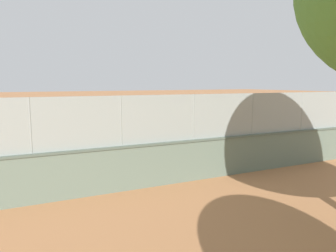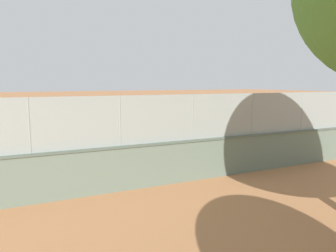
{
  "view_description": "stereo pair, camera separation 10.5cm",
  "coord_description": "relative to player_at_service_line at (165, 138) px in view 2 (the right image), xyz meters",
  "views": [
    {
      "loc": [
        7.47,
        24.33,
        4.05
      ],
      "look_at": [
        -1.19,
        7.77,
        1.47
      ],
      "focal_mm": 33.72,
      "sensor_mm": 36.0,
      "label": 1
    },
    {
      "loc": [
        7.38,
        24.38,
        4.05
      ],
      "look_at": [
        -1.19,
        7.77,
        1.47
      ],
      "focal_mm": 33.72,
      "sensor_mm": 36.0,
      "label": 2
    }
  ],
  "objects": [
    {
      "name": "courtside_bench",
      "position": [
        6.51,
        3.69,
        -0.41
      ],
      "size": [
        1.61,
        0.44,
        0.87
      ],
      "color": "brown",
      "rests_on": "ground_plane"
    },
    {
      "name": "player_at_service_line",
      "position": [
        0.0,
        0.0,
        0.0
      ],
      "size": [
        0.68,
        1.12,
        1.48
      ],
      "color": "navy",
      "rests_on": "ground_plane"
    },
    {
      "name": "perimeter_wall",
      "position": [
        1.24,
        5.03,
        -0.0
      ],
      "size": [
        31.33,
        1.64,
        1.72
      ],
      "color": "slate",
      "rests_on": "ground_plane"
    },
    {
      "name": "sports_ball",
      "position": [
        -0.32,
        2.0,
        0.7
      ],
      "size": [
        0.12,
        0.12,
        0.12
      ],
      "primitive_type": "sphere",
      "color": "yellow"
    },
    {
      "name": "ground_plane",
      "position": [
        0.64,
        -8.41,
        -0.87
      ],
      "size": [
        260.0,
        260.0,
        0.0
      ],
      "primitive_type": "plane",
      "color": "#A36B42"
    },
    {
      "name": "fence_panel_on_wall",
      "position": [
        1.24,
        5.03,
        1.78
      ],
      "size": [
        30.76,
        1.3,
        1.86
      ],
      "color": "gray",
      "rests_on": "perimeter_wall"
    },
    {
      "name": "player_foreground_swinging",
      "position": [
        -2.62,
        -9.15,
        -0.0
      ],
      "size": [
        0.7,
        0.8,
        1.49
      ],
      "color": "black",
      "rests_on": "ground_plane"
    }
  ]
}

